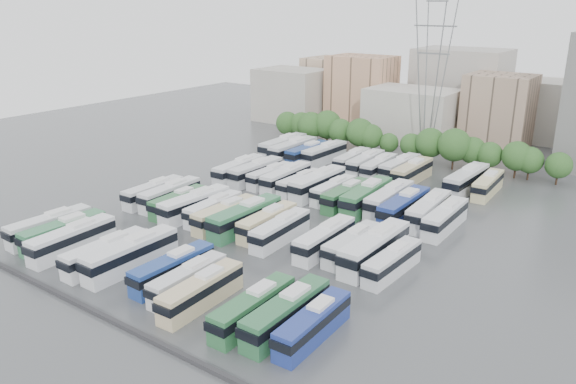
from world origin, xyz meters
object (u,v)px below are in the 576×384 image
Objects in this scene: bus_r3_s2 at (308,153)px; bus_r0_s2 at (72,239)px; bus_r1_s5 at (226,214)px; bus_r2_s2 at (256,171)px; electricity_pylon at (432,66)px; bus_r2_s3 at (270,175)px; bus_r1_s3 at (195,204)px; bus_r3_s13 at (488,185)px; bus_r0_s8 at (188,279)px; bus_r2_s11 at (404,207)px; bus_r2_s1 at (239,170)px; bus_r3_s6 at (365,163)px; bus_r3_s1 at (293,150)px; bus_r1_s12 at (375,248)px; bus_r2_s5 at (300,183)px; bus_r2_s12 at (429,210)px; bus_r0_s12 at (286,313)px; bus_r1_s11 at (352,244)px; bus_r3_s8 at (400,167)px; bus_r1_s6 at (245,217)px; bus_r3_s0 at (283,146)px; bus_r2_s7 at (333,190)px; bus_r0_s1 at (64,232)px; bus_r2_s4 at (286,177)px; bus_r2_s9 at (366,197)px; bus_r3_s5 at (352,160)px; bus_r1_s2 at (178,202)px; bus_r1_s1 at (170,194)px; bus_r0_s0 at (50,226)px; bus_r2_s6 at (318,183)px; bus_r3_s7 at (379,167)px; bus_r3_s12 at (466,180)px; bus_r0_s11 at (253,308)px; bus_r1_s8 at (280,230)px; bus_r3_s3 at (324,153)px; bus_r1_s13 at (392,262)px; bus_r0_s13 at (313,324)px; bus_r2_s10 at (389,199)px; bus_r1_s0 at (154,192)px; bus_r0_s5 at (131,254)px; bus_r2_s8 at (347,195)px; bus_r2_s13 at (445,218)px; bus_r1_s4 at (213,209)px; bus_r1_s7 at (267,222)px.

bus_r0_s2 is at bearing -88.90° from bus_r3_s2.
bus_r1_s5 is 21.69m from bus_r2_s2.
bus_r2_s3 is at bearing -110.29° from electricity_pylon.
bus_r1_s3 reaches higher than bus_r3_s13.
bus_r2_s11 reaches higher than bus_r0_s8.
bus_r2_s11 is 20.08m from bus_r3_s13.
bus_r3_s6 is (16.51, 17.81, -0.09)m from bus_r2_s1.
bus_r1_s12 is at bearing -42.00° from bus_r3_s1.
bus_r2_s12 is at bearing 1.26° from bus_r2_s5.
bus_r3_s1 is at bearing 124.58° from bus_r0_s12.
bus_r3_s8 is (-10.08, 35.61, 0.13)m from bus_r1_s11.
bus_r1_s5 is 3.40m from bus_r1_s6.
bus_r1_s11 is 0.90× the size of bus_r2_s2.
bus_r3_s0 is at bearing 135.36° from bus_r2_s5.
bus_r2_s1 is 1.18× the size of bus_r2_s7.
bus_r1_s6 reaches higher than bus_r0_s1.
bus_r2_s4 is 0.92× the size of bus_r2_s9.
bus_r3_s5 is (6.85, 17.34, 0.09)m from bus_r2_s3.
bus_r0_s1 is 37.73m from bus_r2_s3.
bus_r2_s1 is at bearing -169.04° from bus_r2_s3.
bus_r1_s1 is at bearing 154.53° from bus_r1_s2.
bus_r0_s0 is 0.90× the size of bus_r1_s6.
bus_r2_s6 is 1.15× the size of bus_r3_s7.
bus_r1_s1 is 37.73m from bus_r3_s5.
bus_r2_s6 is 25.68m from bus_r3_s12.
bus_r0_s1 is at bearing 0.76° from bus_r0_s0.
bus_r1_s8 is at bearing 118.14° from bus_r0_s11.
bus_r2_s2 is (-13.31, 18.84, -0.11)m from bus_r1_s6.
bus_r0_s0 is 55.95m from bus_r3_s3.
bus_r3_s8 reaches higher than bus_r1_s13.
bus_r0_s13 is 0.85× the size of bus_r2_s10.
bus_r2_s3 is at bearing 81.24° from bus_r0_s1.
bus_r1_s11 is 26.37m from bus_r2_s5.
bus_r0_s1 reaches higher than bus_r3_s13.
bus_r3_s0 is at bearing 114.64° from bus_r0_s8.
bus_r1_s0 is at bearing -126.35° from bus_r2_s4.
bus_r3_s13 is at bearing 85.84° from bus_r1_s12.
bus_r3_s8 is (26.57, 0.63, -0.24)m from bus_r3_s0.
bus_r2_s9 is at bearing -6.14° from bus_r2_s4.
bus_r3_s8 reaches higher than bus_r1_s1.
bus_r2_s9 is 1.17× the size of bus_r3_s5.
bus_r0_s5 is at bearing -125.62° from bus_r2_s12.
bus_r1_s1 is 28.35m from bus_r2_s8.
bus_r2_s2 is 1.14× the size of bus_r2_s3.
bus_r0_s5 is at bearing -128.12° from bus_r2_s13.
bus_r1_s4 is 20.72m from bus_r2_s7.
electricity_pylon reaches higher than bus_r1_s5.
bus_r2_s11 is at bearing -5.50° from bus_r2_s6.
bus_r1_s11 is 34.27m from bus_r3_s12.
bus_r1_s5 is 1.03× the size of bus_r1_s7.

